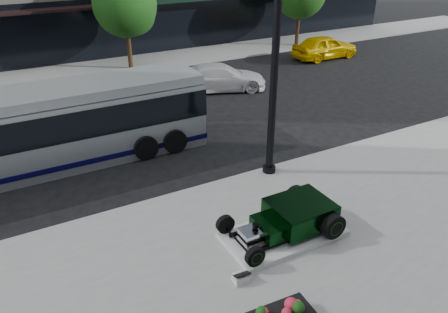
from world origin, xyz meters
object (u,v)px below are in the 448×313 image
lamppost (275,65)px  transit_bus (42,129)px  yellow_taxi (325,47)px  white_sedan (221,77)px  hot_rod (294,216)px

lamppost → transit_bus: lamppost is taller
yellow_taxi → white_sedan: bearing=104.4°
hot_rod → transit_bus: size_ratio=0.27×
hot_rod → yellow_taxi: yellow_taxi is taller
transit_bus → yellow_taxi: 20.45m
hot_rod → white_sedan: bearing=70.6°
hot_rod → white_sedan: white_sedan is taller
white_sedan → transit_bus: bearing=135.1°
lamppost → white_sedan: 10.14m
lamppost → white_sedan: bearing=72.1°
transit_bus → hot_rod: bearing=-55.4°
hot_rod → lamppost: bearing=66.7°
hot_rod → yellow_taxi: bearing=47.2°
lamppost → white_sedan: lamppost is taller
hot_rod → lamppost: lamppost is taller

